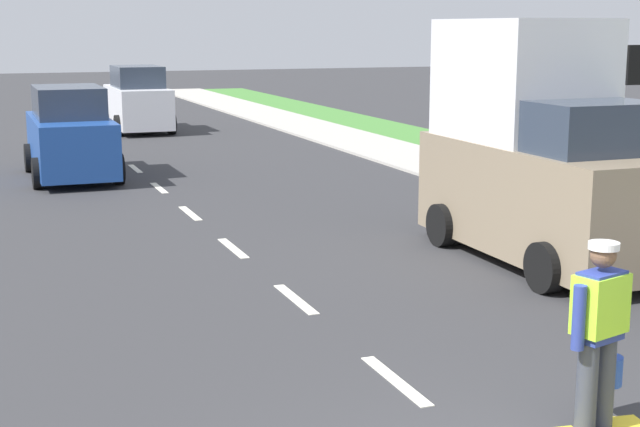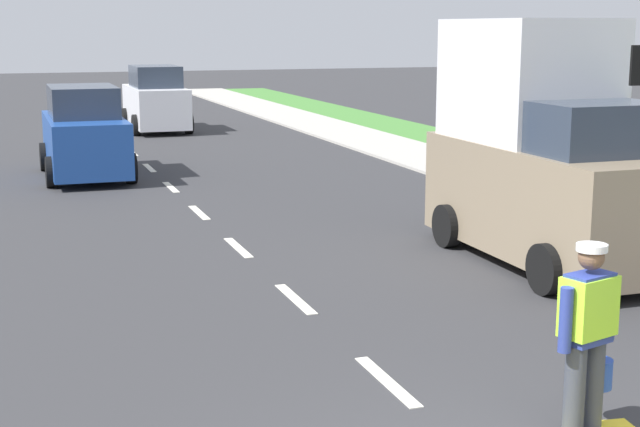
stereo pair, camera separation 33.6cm
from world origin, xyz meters
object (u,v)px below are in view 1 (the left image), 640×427
car_outgoing_far (138,101)px  car_oncoming_second (70,136)px  delivery_truck (541,152)px  road_worker (600,327)px

car_outgoing_far → car_oncoming_second: bearing=-108.7°
delivery_truck → car_outgoing_far: delivery_truck is taller
car_oncoming_second → car_outgoing_far: (3.14, 9.26, 0.03)m
road_worker → car_oncoming_second: (-2.71, 15.78, 0.04)m
car_outgoing_far → road_worker: bearing=-91.0°
road_worker → car_outgoing_far: (0.43, 25.04, 0.07)m
car_outgoing_far → delivery_truck: bearing=-82.5°
car_oncoming_second → delivery_truck: bearing=-61.1°
car_oncoming_second → car_outgoing_far: size_ratio=1.03×
delivery_truck → car_oncoming_second: delivery_truck is taller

